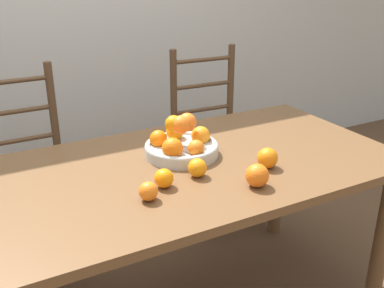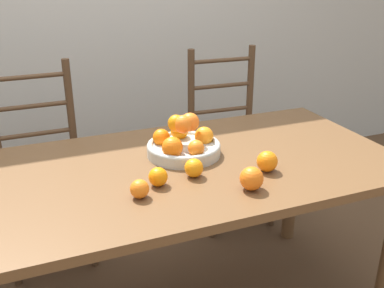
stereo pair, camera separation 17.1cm
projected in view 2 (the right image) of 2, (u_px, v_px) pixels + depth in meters
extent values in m
cube|color=brown|center=(152.00, 174.00, 1.69)|extent=(1.96, 0.87, 0.03)
cylinder|color=brown|center=(292.00, 181.00, 2.45)|extent=(0.07, 0.07, 0.71)
cylinder|color=#B2B7B2|center=(184.00, 150.00, 1.81)|extent=(0.30, 0.30, 0.04)
torus|color=#B2B7B2|center=(184.00, 145.00, 1.80)|extent=(0.30, 0.30, 0.02)
sphere|color=orange|center=(204.00, 136.00, 1.84)|extent=(0.08, 0.08, 0.08)
sphere|color=orange|center=(179.00, 131.00, 1.88)|extent=(0.07, 0.07, 0.07)
sphere|color=orange|center=(161.00, 138.00, 1.82)|extent=(0.07, 0.07, 0.07)
sphere|color=orange|center=(172.00, 147.00, 1.71)|extent=(0.08, 0.08, 0.08)
sphere|color=orange|center=(196.00, 148.00, 1.72)|extent=(0.06, 0.06, 0.06)
sphere|color=orange|center=(190.00, 122.00, 1.79)|extent=(0.08, 0.08, 0.08)
sphere|color=orange|center=(176.00, 123.00, 1.78)|extent=(0.07, 0.07, 0.07)
sphere|color=orange|center=(183.00, 124.00, 1.77)|extent=(0.07, 0.07, 0.07)
sphere|color=orange|center=(194.00, 168.00, 1.62)|extent=(0.07, 0.07, 0.07)
sphere|color=orange|center=(158.00, 177.00, 1.56)|extent=(0.07, 0.07, 0.07)
sphere|color=orange|center=(267.00, 161.00, 1.66)|extent=(0.08, 0.08, 0.08)
sphere|color=orange|center=(252.00, 179.00, 1.53)|extent=(0.08, 0.08, 0.08)
sphere|color=orange|center=(140.00, 189.00, 1.48)|extent=(0.06, 0.06, 0.06)
cylinder|color=#513823|center=(11.00, 243.00, 2.12)|extent=(0.04, 0.04, 0.47)
cylinder|color=#513823|center=(92.00, 226.00, 2.25)|extent=(0.04, 0.04, 0.47)
cylinder|color=#513823|center=(0.00, 162.00, 2.32)|extent=(0.04, 0.04, 1.01)
cylinder|color=#513823|center=(75.00, 151.00, 2.46)|extent=(0.04, 0.04, 1.01)
cube|color=#513823|center=(43.00, 173.00, 2.24)|extent=(0.42, 0.40, 0.04)
cylinder|color=#513823|center=(36.00, 134.00, 2.34)|extent=(0.38, 0.03, 0.02)
cylinder|color=#513823|center=(32.00, 106.00, 2.28)|extent=(0.38, 0.03, 0.02)
cylinder|color=#513823|center=(27.00, 77.00, 2.23)|extent=(0.38, 0.03, 0.02)
cylinder|color=#513823|center=(212.00, 201.00, 2.49)|extent=(0.04, 0.04, 0.47)
cylinder|color=#513823|center=(273.00, 190.00, 2.61)|extent=(0.04, 0.04, 0.47)
cylinder|color=#513823|center=(191.00, 133.00, 2.70)|extent=(0.04, 0.04, 1.01)
cylinder|color=#513823|center=(248.00, 126.00, 2.82)|extent=(0.04, 0.04, 1.01)
cube|color=#513823|center=(232.00, 143.00, 2.61)|extent=(0.44, 0.42, 0.04)
cylinder|color=#513823|center=(221.00, 110.00, 2.71)|extent=(0.38, 0.04, 0.02)
cylinder|color=#513823|center=(221.00, 86.00, 2.65)|extent=(0.38, 0.04, 0.02)
cylinder|color=#513823|center=(222.00, 60.00, 2.60)|extent=(0.38, 0.04, 0.02)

